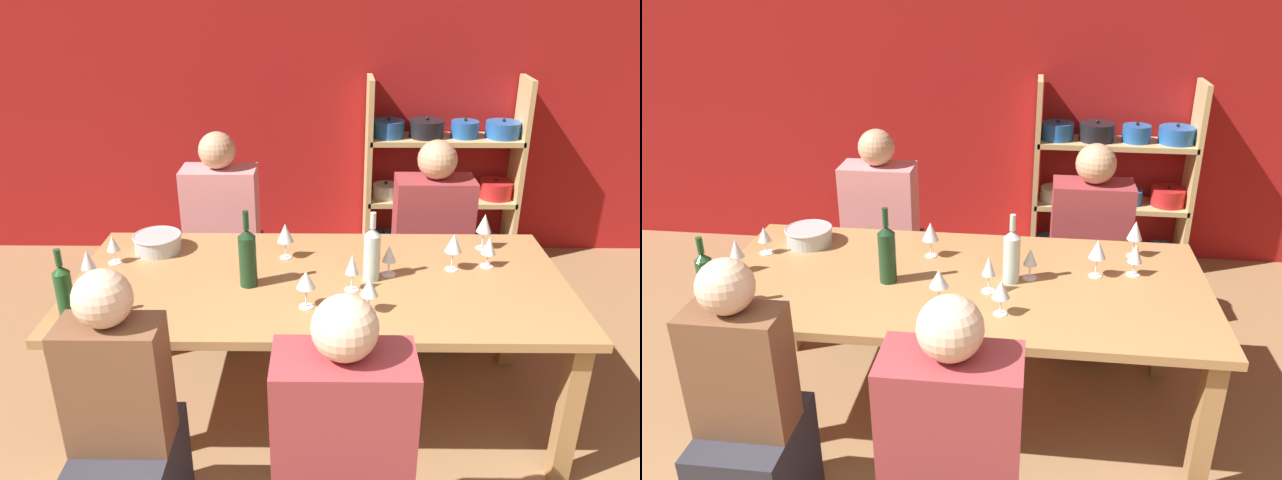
% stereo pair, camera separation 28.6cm
% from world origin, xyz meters
% --- Properties ---
extents(wall_back_red, '(8.80, 0.06, 2.70)m').
position_xyz_m(wall_back_red, '(0.00, 3.83, 1.35)').
color(wall_back_red, '#A31919').
rests_on(wall_back_red, ground_plane).
extents(shelf_unit, '(1.10, 0.30, 1.35)m').
position_xyz_m(shelf_unit, '(0.71, 3.63, 0.56)').
color(shelf_unit, tan).
rests_on(shelf_unit, ground_plane).
extents(dining_table, '(2.23, 1.03, 0.75)m').
position_xyz_m(dining_table, '(-0.15, 1.84, 0.66)').
color(dining_table, '#AD7F4C').
rests_on(dining_table, ground_plane).
extents(mixing_bowl, '(0.24, 0.24, 0.09)m').
position_xyz_m(mixing_bowl, '(-0.95, 2.14, 0.79)').
color(mixing_bowl, '#B7BABC').
rests_on(mixing_bowl, dining_table).
extents(wine_bottle_green, '(0.08, 0.08, 0.35)m').
position_xyz_m(wine_bottle_green, '(-0.46, 1.78, 0.89)').
color(wine_bottle_green, '#19381E').
rests_on(wine_bottle_green, dining_table).
extents(wine_bottle_dark, '(0.08, 0.08, 0.32)m').
position_xyz_m(wine_bottle_dark, '(0.09, 1.85, 0.88)').
color(wine_bottle_dark, '#B2C6C1').
rests_on(wine_bottle_dark, dining_table).
extents(wine_bottle_amber, '(0.07, 0.07, 0.31)m').
position_xyz_m(wine_bottle_amber, '(-1.15, 1.48, 0.87)').
color(wine_bottle_amber, '#1E4C23').
rests_on(wine_bottle_amber, dining_table).
extents(wine_glass_empty_a, '(0.07, 0.07, 0.15)m').
position_xyz_m(wine_glass_empty_a, '(0.17, 1.89, 0.85)').
color(wine_glass_empty_a, white).
rests_on(wine_glass_empty_a, dining_table).
extents(wine_glass_white_a, '(0.07, 0.07, 0.16)m').
position_xyz_m(wine_glass_white_a, '(-1.18, 1.80, 0.85)').
color(wine_glass_white_a, white).
rests_on(wine_glass_white_a, dining_table).
extents(wine_glass_white_b, '(0.08, 0.08, 0.18)m').
position_xyz_m(wine_glass_white_b, '(-0.31, 2.06, 0.87)').
color(wine_glass_white_b, white).
rests_on(wine_glass_white_b, dining_table).
extents(wine_glass_red_a, '(0.06, 0.06, 0.17)m').
position_xyz_m(wine_glass_red_a, '(-0.01, 1.74, 0.86)').
color(wine_glass_red_a, white).
rests_on(wine_glass_red_a, dining_table).
extents(wine_glass_red_b, '(0.07, 0.07, 0.14)m').
position_xyz_m(wine_glass_red_b, '(-1.13, 2.00, 0.84)').
color(wine_glass_red_b, white).
rests_on(wine_glass_red_b, dining_table).
extents(wine_glass_white_c, '(0.08, 0.08, 0.17)m').
position_xyz_m(wine_glass_white_c, '(-0.20, 1.59, 0.87)').
color(wine_glass_white_c, white).
rests_on(wine_glass_white_c, dining_table).
extents(wine_glass_white_d, '(0.08, 0.08, 0.18)m').
position_xyz_m(wine_glass_white_d, '(0.47, 1.94, 0.88)').
color(wine_glass_white_d, white).
rests_on(wine_glass_white_d, dining_table).
extents(wine_glass_white_e, '(0.07, 0.07, 0.18)m').
position_xyz_m(wine_glass_white_e, '(0.67, 2.18, 0.88)').
color(wine_glass_white_e, white).
rests_on(wine_glass_white_e, dining_table).
extents(wine_glass_empty_b, '(0.07, 0.07, 0.15)m').
position_xyz_m(wine_glass_empty_b, '(0.06, 1.56, 0.86)').
color(wine_glass_empty_b, white).
rests_on(wine_glass_empty_b, dining_table).
extents(wine_glass_white_f, '(0.07, 0.07, 0.15)m').
position_xyz_m(wine_glass_white_f, '(0.64, 1.98, 0.85)').
color(wine_glass_white_f, white).
rests_on(wine_glass_white_f, dining_table).
extents(cell_phone, '(0.12, 0.17, 0.01)m').
position_xyz_m(cell_phone, '(-0.88, 1.46, 0.75)').
color(cell_phone, silver).
rests_on(cell_phone, dining_table).
extents(person_far_a, '(0.45, 0.56, 1.16)m').
position_xyz_m(person_far_a, '(0.50, 2.70, 0.42)').
color(person_far_a, '#2D2D38').
rests_on(person_far_a, ground_plane).
extents(person_near_b, '(0.35, 0.43, 1.17)m').
position_xyz_m(person_near_b, '(-0.84, 1.07, 0.44)').
color(person_near_b, '#2D2D38').
rests_on(person_near_b, ground_plane).
extents(person_far_b, '(0.43, 0.54, 1.20)m').
position_xyz_m(person_far_b, '(-0.74, 2.73, 0.43)').
color(person_far_b, '#2D2D38').
rests_on(person_far_b, ground_plane).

